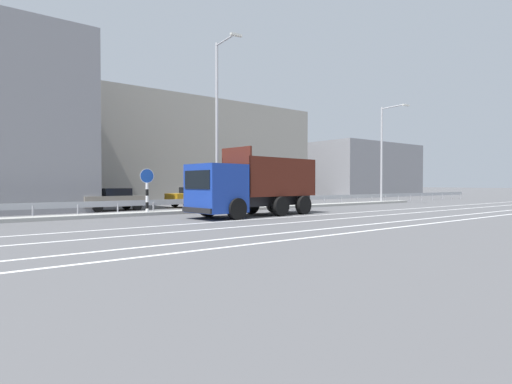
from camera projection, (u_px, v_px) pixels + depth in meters
The scene contains 17 objects.
ground_plane at pixel (277, 212), 24.13m from camera, with size 320.00×320.00×0.00m, color #4C4C4F.
lane_strip_0 at pixel (277, 218), 20.09m from camera, with size 63.11×0.16×0.01m, color silver.
lane_strip_1 at pixel (309, 221), 18.31m from camera, with size 63.11×0.16×0.01m, color silver.
lane_strip_2 at pixel (354, 226), 16.28m from camera, with size 63.11×0.16×0.01m, color silver.
lane_strip_3 at pixel (383, 229), 15.17m from camera, with size 63.11×0.16×0.01m, color silver.
median_island at pixel (251, 209), 26.23m from camera, with size 34.71×1.10×0.18m, color gray.
median_guardrail at pixel (240, 201), 27.22m from camera, with size 63.11×0.09×0.78m.
dump_truck at pixel (241, 191), 20.76m from camera, with size 7.80×3.20×3.60m.
median_road_sign at pixel (147, 190), 21.85m from camera, with size 0.80×0.16×2.55m.
street_lamp_1 at pixel (218, 119), 24.19m from camera, with size 0.71×2.54×10.29m.
street_lamp_2 at pixel (384, 149), 34.45m from camera, with size 0.72×2.66×8.36m.
parked_car_2 at pixel (23, 202), 22.50m from camera, with size 4.11×2.05×1.36m.
parked_car_3 at pixel (113, 199), 25.40m from camera, with size 4.20×2.08×1.43m.
parked_car_4 at pixel (197, 197), 29.60m from camera, with size 4.42×2.17×1.46m.
parked_car_5 at pixel (264, 195), 33.50m from camera, with size 4.84×2.27×1.41m.
background_building_1 at pixel (198, 153), 42.68m from camera, with size 23.03×9.78×9.96m, color gray.
background_building_2 at pixel (361, 170), 56.22m from camera, with size 16.20×9.30×7.21m, color gray.
Camera 1 is at (-15.69, -18.34, 1.73)m, focal length 28.00 mm.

